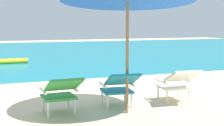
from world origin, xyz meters
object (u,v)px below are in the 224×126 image
at_px(swim_buoy, 6,61).
at_px(lounge_chair_center, 119,86).
at_px(lounge_chair_left, 61,91).
at_px(lounge_chair_right, 177,82).

bearing_deg(swim_buoy, lounge_chair_center, -77.79).
bearing_deg(swim_buoy, lounge_chair_left, -85.85).
bearing_deg(lounge_chair_left, lounge_chair_center, 5.79).
bearing_deg(lounge_chair_center, lounge_chair_right, -1.88).
xyz_separation_m(lounge_chair_center, lounge_chair_right, (1.16, -0.04, 0.00)).
bearing_deg(lounge_chair_right, swim_buoy, 110.39).
height_order(lounge_chair_left, lounge_chair_right, same).
distance_m(swim_buoy, lounge_chair_center, 7.56).
distance_m(swim_buoy, lounge_chair_left, 7.52).
distance_m(lounge_chair_left, lounge_chair_right, 2.22).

